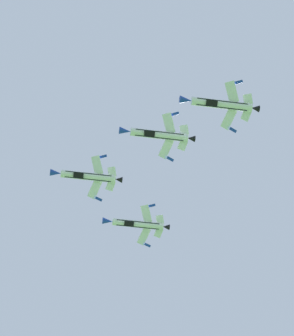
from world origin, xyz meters
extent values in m
cylinder|color=white|center=(-28.75, 109.81, 112.30)|extent=(12.04, 4.66, 1.70)
cube|color=black|center=(-28.66, 109.47, 111.98)|extent=(10.08, 3.77, 1.33)
cone|color=#1938A8|center=(-35.67, 108.01, 112.30)|extent=(2.72, 2.12, 1.56)
cone|color=black|center=(-22.21, 111.50, 112.30)|extent=(1.89, 1.72, 1.36)
ellipsoid|color=#192333|center=(-31.42, 109.60, 112.73)|extent=(3.49, 2.31, 1.55)
cube|color=black|center=(-30.69, 108.69, 111.75)|extent=(2.47, 1.87, 1.38)
cube|color=white|center=(-26.62, 108.47, 114.16)|extent=(2.54, 3.35, 3.23)
cube|color=#1938A8|center=(-25.19, 107.37, 115.71)|extent=(1.68, 0.91, 0.57)
cube|color=white|center=(-27.51, 111.89, 110.32)|extent=(3.42, 3.49, 3.23)
cube|color=#1938A8|center=(-26.79, 113.55, 108.78)|extent=(1.55, 1.49, 0.57)
cube|color=white|center=(-23.55, 110.09, 113.42)|extent=(1.89, 1.81, 1.73)
cube|color=white|center=(-24.07, 112.09, 111.18)|extent=(2.32, 2.30, 1.73)
cube|color=#1938A8|center=(-24.43, 112.30, 113.52)|extent=(3.03, 2.64, 1.91)
cylinder|color=white|center=(-12.11, 98.74, 112.15)|extent=(12.04, 4.66, 1.70)
cube|color=black|center=(-12.03, 98.42, 111.82)|extent=(10.09, 3.80, 1.30)
cone|color=#1938A8|center=(-19.03, 96.94, 112.15)|extent=(2.72, 2.12, 1.56)
cone|color=black|center=(-5.58, 100.44, 112.15)|extent=(1.89, 1.72, 1.36)
ellipsoid|color=#192333|center=(-14.78, 98.51, 112.60)|extent=(3.49, 2.31, 1.56)
cube|color=black|center=(-14.06, 97.65, 111.58)|extent=(2.47, 1.88, 1.37)
cube|color=white|center=(-9.97, 97.32, 113.93)|extent=(2.57, 3.48, 3.10)
cube|color=#1938A8|center=(-8.51, 96.16, 115.40)|extent=(1.68, 0.92, 0.56)
cube|color=white|center=(-10.90, 100.91, 110.25)|extent=(3.51, 3.59, 3.10)
cube|color=#1938A8|center=(-10.19, 102.63, 108.78)|extent=(1.56, 1.50, 0.56)
cube|color=white|center=(-6.90, 98.97, 113.22)|extent=(1.90, 1.88, 1.66)
cube|color=white|center=(-7.45, 101.07, 111.08)|extent=(2.36, 2.36, 1.66)
cube|color=#1938A8|center=(-7.78, 101.18, 113.44)|extent=(3.01, 2.56, 1.99)
cylinder|color=white|center=(-19.63, 126.88, 112.05)|extent=(12.04, 4.66, 1.70)
cube|color=black|center=(-19.55, 126.57, 111.71)|extent=(10.09, 3.81, 1.29)
cone|color=#1938A8|center=(-26.55, 125.08, 112.05)|extent=(2.72, 2.12, 1.56)
cone|color=black|center=(-13.09, 128.58, 112.05)|extent=(1.89, 1.72, 1.36)
ellipsoid|color=#192333|center=(-22.29, 126.64, 112.51)|extent=(3.49, 2.31, 1.56)
cube|color=black|center=(-21.58, 125.79, 111.47)|extent=(2.48, 1.88, 1.37)
cube|color=white|center=(-17.48, 125.43, 113.80)|extent=(2.58, 3.52, 3.05)
cube|color=#1938A8|center=(-16.02, 124.25, 115.25)|extent=(1.68, 0.93, 0.56)
cube|color=white|center=(-18.42, 129.08, 110.18)|extent=(3.54, 3.62, 3.05)
cube|color=#1938A8|center=(-17.72, 130.82, 108.73)|extent=(1.56, 1.50, 0.56)
cube|color=white|center=(-14.41, 127.10, 113.11)|extent=(1.91, 1.90, 1.64)
cube|color=white|center=(-14.97, 129.23, 110.99)|extent=(2.38, 2.38, 1.64)
cube|color=#1938A8|center=(-15.30, 129.30, 113.36)|extent=(3.01, 2.54, 2.01)
cylinder|color=white|center=(0.88, 89.98, 110.24)|extent=(12.04, 4.66, 1.70)
cube|color=black|center=(0.96, 89.68, 109.89)|extent=(10.09, 3.82, 1.27)
cone|color=#1938A8|center=(-6.04, 88.19, 110.24)|extent=(2.72, 2.12, 1.56)
cone|color=black|center=(7.42, 91.68, 110.24)|extent=(1.89, 1.72, 1.36)
ellipsoid|color=#192333|center=(-1.78, 89.74, 110.71)|extent=(3.49, 2.31, 1.55)
cube|color=black|center=(-1.07, 88.91, 109.64)|extent=(2.48, 1.89, 1.36)
cube|color=white|center=(3.04, 88.51, 111.95)|extent=(2.60, 3.57, 3.00)
cube|color=#1938A8|center=(4.51, 87.29, 113.37)|extent=(1.69, 0.93, 0.56)
cube|color=white|center=(2.08, 92.21, 108.40)|extent=(3.58, 3.66, 3.00)
cube|color=#1938A8|center=(2.77, 93.99, 106.98)|extent=(1.56, 1.50, 0.56)
cube|color=white|center=(6.10, 90.18, 111.27)|extent=(1.91, 1.93, 1.61)
cube|color=white|center=(5.54, 92.35, 109.20)|extent=(2.39, 2.40, 1.61)
cube|color=#1938A8|center=(5.22, 92.38, 111.57)|extent=(3.00, 2.50, 2.04)
camera|label=1|loc=(-4.26, -5.50, 1.53)|focal=78.64mm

